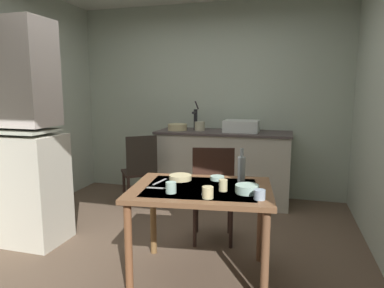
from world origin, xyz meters
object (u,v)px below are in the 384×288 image
sink_basin (241,126)px  glass_bottle (241,168)px  chair_by_counter (140,169)px  serving_bowl_wide (180,177)px  mug_dark (223,185)px  hutch_cabinet (16,142)px  dining_table (201,200)px  chair_far_side (213,194)px  hand_pump (195,118)px  mixing_bowl_counter (178,127)px

sink_basin → glass_bottle: (0.23, -1.69, -0.17)m
sink_basin → chair_by_counter: 1.41m
serving_bowl_wide → mug_dark: 0.46m
hutch_cabinet → dining_table: (1.88, -0.19, -0.35)m
mug_dark → serving_bowl_wide: bearing=151.6°
chair_far_side → chair_by_counter: 1.36m
serving_bowl_wide → chair_by_counter: bearing=126.9°
sink_basin → hand_pump: (-0.63, 0.05, 0.09)m
mixing_bowl_counter → serving_bowl_wide: mixing_bowl_counter is taller
hutch_cabinet → hand_pump: (1.30, 1.79, 0.12)m
mixing_bowl_counter → glass_bottle: (1.08, -1.64, -0.13)m
dining_table → chair_by_counter: size_ratio=1.25×
sink_basin → serving_bowl_wide: bearing=-98.6°
sink_basin → chair_far_side: bearing=-93.6°
sink_basin → serving_bowl_wide: (-0.27, -1.76, -0.26)m
mixing_bowl_counter → chair_far_side: bearing=-58.7°
hutch_cabinet → serving_bowl_wide: bearing=-0.6°
hutch_cabinet → chair_by_counter: size_ratio=2.28×
mixing_bowl_counter → mug_dark: 2.18m
chair_by_counter → mug_dark: 1.98m
glass_bottle → mixing_bowl_counter: bearing=123.5°
sink_basin → dining_table: sink_basin is taller
hutch_cabinet → serving_bowl_wide: size_ratio=11.29×
serving_bowl_wide → mug_dark: (0.40, -0.22, 0.02)m
hand_pump → dining_table: 2.12m
hutch_cabinet → serving_bowl_wide: 1.67m
glass_bottle → mug_dark: bearing=-107.8°
sink_basin → hutch_cabinet: bearing=-137.7°
hand_pump → chair_far_side: hand_pump is taller
chair_by_counter → glass_bottle: (1.42, -1.15, 0.36)m
dining_table → chair_far_side: bearing=93.5°
dining_table → chair_far_side: (-0.04, 0.62, -0.15)m
dining_table → chair_by_counter: bearing=129.3°
chair_far_side → chair_by_counter: chair_far_side is taller
chair_far_side → hand_pump: bearing=111.8°
hand_pump → serving_bowl_wide: size_ratio=2.09×
dining_table → mixing_bowl_counter: bearing=113.2°
dining_table → hand_pump: bearing=106.4°
hand_pump → serving_bowl_wide: hand_pump is taller
mug_dark → glass_bottle: (0.09, 0.30, 0.07)m
sink_basin → dining_table: size_ratio=0.38×
hutch_cabinet → chair_by_counter: bearing=58.9°
hutch_cabinet → hand_pump: 2.22m
dining_table → chair_far_side: size_ratio=1.21×
chair_far_side → serving_bowl_wide: 0.55m
sink_basin → chair_far_side: sink_basin is taller
glass_bottle → serving_bowl_wide: bearing=-171.0°
mixing_bowl_counter → dining_table: (0.81, -1.88, -0.34)m
sink_basin → chair_by_counter: bearing=-155.8°
hand_pump → glass_bottle: (0.86, -1.73, -0.26)m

